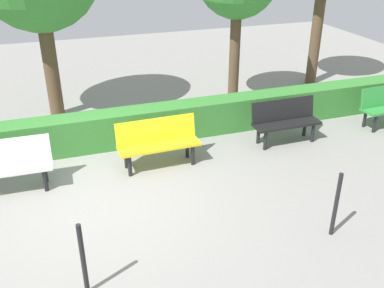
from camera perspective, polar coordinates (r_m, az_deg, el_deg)
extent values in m
plane|color=gray|center=(7.17, -11.86, -7.36)|extent=(22.88, 22.88, 0.00)
cylinder|color=black|center=(9.98, 22.81, 2.47)|extent=(0.07, 0.07, 0.39)
cylinder|color=black|center=(10.18, 21.70, 3.13)|extent=(0.07, 0.07, 0.39)
cube|color=black|center=(8.87, 12.30, 2.62)|extent=(1.38, 0.43, 0.05)
cube|color=black|center=(8.93, 11.84, 4.47)|extent=(1.37, 0.13, 0.42)
cylinder|color=black|center=(9.13, 15.54, 1.42)|extent=(0.07, 0.07, 0.39)
cylinder|color=black|center=(9.35, 14.54, 2.17)|extent=(0.07, 0.07, 0.39)
cylinder|color=black|center=(8.59, 9.59, 0.44)|extent=(0.07, 0.07, 0.39)
cylinder|color=black|center=(8.83, 8.68, 1.26)|extent=(0.07, 0.07, 0.39)
cube|color=yellow|center=(7.82, -4.31, -0.23)|extent=(1.48, 0.45, 0.05)
cube|color=yellow|center=(7.88, -4.76, 1.88)|extent=(1.47, 0.15, 0.42)
cylinder|color=black|center=(7.95, 0.10, -1.45)|extent=(0.07, 0.07, 0.39)
cylinder|color=black|center=(8.20, -0.62, -0.52)|extent=(0.07, 0.07, 0.39)
cylinder|color=black|center=(7.67, -8.15, -2.86)|extent=(0.07, 0.07, 0.39)
cylinder|color=black|center=(7.93, -8.63, -1.85)|extent=(0.07, 0.07, 0.39)
cube|color=white|center=(7.68, -23.87, -3.20)|extent=(1.65, 0.47, 0.05)
cylinder|color=black|center=(7.58, -18.67, -4.55)|extent=(0.07, 0.07, 0.39)
cylinder|color=black|center=(7.84, -18.68, -3.45)|extent=(0.07, 0.07, 0.39)
cube|color=#387F33|center=(8.82, -6.33, 2.49)|extent=(18.88, 0.52, 0.70)
cylinder|color=brown|center=(12.37, 15.95, 13.70)|extent=(0.28, 0.28, 2.72)
cylinder|color=brown|center=(10.59, 5.59, 11.56)|extent=(0.25, 0.25, 2.39)
cylinder|color=brown|center=(10.22, -18.05, 9.92)|extent=(0.32, 0.32, 2.43)
cylinder|color=black|center=(6.38, 18.34, -7.56)|extent=(0.06, 0.06, 1.00)
cylinder|color=black|center=(5.35, -14.07, -14.50)|extent=(0.06, 0.06, 1.00)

